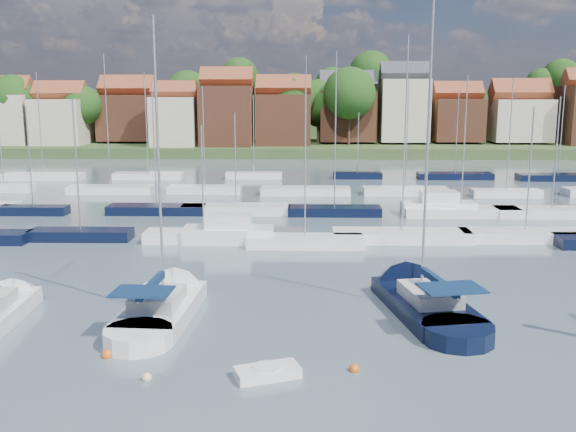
{
  "coord_description": "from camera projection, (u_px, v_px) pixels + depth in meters",
  "views": [
    {
      "loc": [
        0.38,
        -28.59,
        11.56
      ],
      "look_at": [
        -0.55,
        14.0,
        3.27
      ],
      "focal_mm": 40.0,
      "sensor_mm": 36.0,
      "label": 1
    }
  ],
  "objects": [
    {
      "name": "ground",
      "position": [
        298.0,
        200.0,
        69.53
      ],
      "size": [
        260.0,
        260.0,
        0.0
      ],
      "primitive_type": "plane",
      "color": "#485662",
      "rests_on": "ground"
    },
    {
      "name": "sailboat_left",
      "position": [
        3.0,
        307.0,
        33.83
      ],
      "size": [
        3.12,
        10.08,
        13.61
      ],
      "rotation": [
        0.0,
        0.0,
        1.62
      ],
      "color": "white",
      "rests_on": "ground"
    },
    {
      "name": "far_shore_town",
      "position": [
        310.0,
        120.0,
        159.54
      ],
      "size": [
        212.46,
        90.0,
        22.27
      ],
      "color": "#395229",
      "rests_on": "ground"
    },
    {
      "name": "buoy_e",
      "position": [
        385.0,
        301.0,
        36.01
      ],
      "size": [
        0.48,
        0.48,
        0.48
      ],
      "primitive_type": "sphere",
      "color": "beige",
      "rests_on": "ground"
    },
    {
      "name": "tender",
      "position": [
        267.0,
        372.0,
        26.33
      ],
      "size": [
        2.9,
        2.07,
        0.57
      ],
      "rotation": [
        0.0,
        0.0,
        0.36
      ],
      "color": "white",
      "rests_on": "ground"
    },
    {
      "name": "buoy_d",
      "position": [
        354.0,
        371.0,
        26.96
      ],
      "size": [
        0.44,
        0.44,
        0.44
      ],
      "primitive_type": "sphere",
      "color": "#D85914",
      "rests_on": "ground"
    },
    {
      "name": "marina_field",
      "position": [
        317.0,
        204.0,
        64.64
      ],
      "size": [
        79.62,
        41.41,
        15.93
      ],
      "color": "white",
      "rests_on": "ground"
    },
    {
      "name": "buoy_c",
      "position": [
        107.0,
        357.0,
        28.4
      ],
      "size": [
        0.52,
        0.52,
        0.52
      ],
      "primitive_type": "sphere",
      "color": "#D85914",
      "rests_on": "ground"
    },
    {
      "name": "sailboat_centre",
      "position": [
        169.0,
        301.0,
        34.87
      ],
      "size": [
        3.94,
        12.4,
        16.58
      ],
      "rotation": [
        0.0,
        0.0,
        1.51
      ],
      "color": "white",
      "rests_on": "ground"
    },
    {
      "name": "sailboat_navy",
      "position": [
        413.0,
        296.0,
        35.77
      ],
      "size": [
        5.8,
        13.46,
        18.0
      ],
      "rotation": [
        0.0,
        0.0,
        1.76
      ],
      "color": "black",
      "rests_on": "ground"
    },
    {
      "name": "buoy_b",
      "position": [
        147.0,
        380.0,
        26.13
      ],
      "size": [
        0.42,
        0.42,
        0.42
      ],
      "primitive_type": "sphere",
      "color": "beige",
      "rests_on": "ground"
    }
  ]
}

